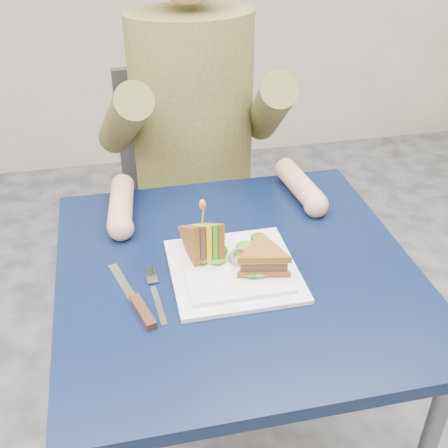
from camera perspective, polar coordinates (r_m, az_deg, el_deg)
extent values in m
cube|color=black|center=(1.20, 1.36, -5.00)|extent=(0.75, 0.75, 0.03)
cylinder|color=#595B5E|center=(1.66, -12.41, -9.50)|extent=(0.04, 0.04, 0.70)
cylinder|color=#595B5E|center=(1.74, 9.10, -6.58)|extent=(0.04, 0.04, 0.70)
cube|color=#47474C|center=(1.81, -2.92, -0.53)|extent=(0.42, 0.40, 0.04)
cube|color=#47474C|center=(1.84, -4.09, 9.01)|extent=(0.42, 0.03, 0.46)
cylinder|color=#47474C|center=(1.81, -7.50, -10.35)|extent=(0.02, 0.02, 0.43)
cylinder|color=#47474C|center=(1.85, 3.74, -8.80)|extent=(0.02, 0.02, 0.43)
cylinder|color=#47474C|center=(2.07, -8.46, -3.94)|extent=(0.02, 0.02, 0.43)
cylinder|color=#47474C|center=(2.11, 1.31, -2.74)|extent=(0.02, 0.02, 0.43)
cylinder|color=brown|center=(1.59, -3.23, 11.69)|extent=(0.34, 0.34, 0.52)
cylinder|color=brown|center=(1.49, -10.20, 10.23)|extent=(0.15, 0.39, 0.31)
cylinder|color=tan|center=(1.37, -10.41, 1.99)|extent=(0.08, 0.20, 0.06)
sphere|color=tan|center=(1.28, -10.45, -0.40)|extent=(0.06, 0.06, 0.06)
cylinder|color=brown|center=(1.55, 4.60, 11.54)|extent=(0.15, 0.39, 0.31)
cylinder|color=tan|center=(1.44, 7.72, 3.96)|extent=(0.08, 0.20, 0.06)
sphere|color=tan|center=(1.36, 9.33, 1.88)|extent=(0.06, 0.06, 0.06)
cube|color=white|center=(1.17, 1.00, -4.73)|extent=(0.26, 0.26, 0.01)
cube|color=white|center=(1.17, 1.00, -4.35)|extent=(0.21, 0.21, 0.01)
cube|color=silver|center=(1.10, -6.67, -8.20)|extent=(0.02, 0.12, 0.00)
cube|color=silver|center=(1.16, -7.28, -5.63)|extent=(0.02, 0.02, 0.00)
cube|color=silver|center=(1.18, -7.84, -4.88)|extent=(0.00, 0.03, 0.00)
cube|color=silver|center=(1.18, -7.60, -4.85)|extent=(0.00, 0.03, 0.00)
cube|color=silver|center=(1.18, -7.36, -4.81)|extent=(0.00, 0.03, 0.00)
cube|color=silver|center=(1.18, -7.12, -4.78)|extent=(0.00, 0.03, 0.00)
cube|color=silver|center=(1.16, -10.22, -5.89)|extent=(0.06, 0.14, 0.00)
cube|color=black|center=(1.08, -8.26, -8.77)|extent=(0.05, 0.10, 0.01)
cylinder|color=silver|center=(1.10, -8.79, -7.72)|extent=(0.01, 0.01, 0.00)
cylinder|color=silver|center=(1.06, -7.77, -9.29)|extent=(0.01, 0.01, 0.00)
cylinder|color=tan|center=(1.13, -2.17, 0.78)|extent=(0.01, 0.01, 0.06)
ellipsoid|color=orange|center=(1.12, -2.20, 1.99)|extent=(0.01, 0.01, 0.02)
torus|color=#9E4C7A|center=(1.16, 1.68, -3.32)|extent=(0.04, 0.04, 0.02)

